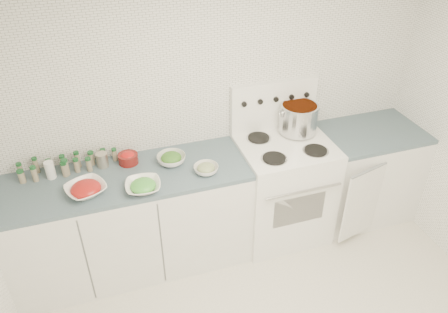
# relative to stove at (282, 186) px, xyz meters

# --- Properties ---
(room_walls) EXTENTS (3.54, 3.04, 2.52)m
(room_walls) POSITION_rel_stove_xyz_m (-0.48, -1.19, 1.06)
(room_walls) COLOR white
(room_walls) RESTS_ON ground
(counter_left) EXTENTS (1.85, 0.62, 0.90)m
(counter_left) POSITION_rel_stove_xyz_m (-1.30, 0.00, -0.05)
(counter_left) COLOR white
(counter_left) RESTS_ON ground
(stove) EXTENTS (0.76, 0.70, 1.36)m
(stove) POSITION_rel_stove_xyz_m (0.00, 0.00, 0.00)
(stove) COLOR white
(stove) RESTS_ON ground
(counter_right) EXTENTS (0.89, 0.73, 0.90)m
(counter_right) POSITION_rel_stove_xyz_m (0.82, 0.00, -0.05)
(counter_right) COLOR white
(counter_right) RESTS_ON ground
(stock_pot) EXTENTS (0.34, 0.32, 0.24)m
(stock_pot) POSITION_rel_stove_xyz_m (0.17, 0.15, 0.58)
(stock_pot) COLOR silver
(stock_pot) RESTS_ON stove
(bowl_tomato) EXTENTS (0.35, 0.35, 0.09)m
(bowl_tomato) POSITION_rel_stove_xyz_m (-1.59, -0.11, 0.44)
(bowl_tomato) COLOR white
(bowl_tomato) RESTS_ON counter_left
(bowl_snowpea) EXTENTS (0.27, 0.27, 0.08)m
(bowl_snowpea) POSITION_rel_stove_xyz_m (-1.20, -0.20, 0.44)
(bowl_snowpea) COLOR white
(bowl_snowpea) RESTS_ON counter_left
(bowl_broccoli) EXTENTS (0.28, 0.28, 0.09)m
(bowl_broccoli) POSITION_rel_stove_xyz_m (-0.94, 0.07, 0.44)
(bowl_broccoli) COLOR white
(bowl_broccoli) RESTS_ON counter_left
(bowl_zucchini) EXTENTS (0.19, 0.19, 0.07)m
(bowl_zucchini) POSITION_rel_stove_xyz_m (-0.72, -0.13, 0.44)
(bowl_zucchini) COLOR white
(bowl_zucchini) RESTS_ON counter_left
(bowl_pepper) EXTENTS (0.15, 0.15, 0.09)m
(bowl_pepper) POSITION_rel_stove_xyz_m (-1.25, 0.18, 0.45)
(bowl_pepper) COLOR #611310
(bowl_pepper) RESTS_ON counter_left
(salt_canister) EXTENTS (0.08, 0.08, 0.14)m
(salt_canister) POSITION_rel_stove_xyz_m (-1.82, 0.16, 0.47)
(salt_canister) COLOR white
(salt_canister) RESTS_ON counter_left
(tin_can) EXTENTS (0.11, 0.11, 0.11)m
(tin_can) POSITION_rel_stove_xyz_m (-1.45, 0.19, 0.46)
(tin_can) COLOR #ACA191
(tin_can) RESTS_ON counter_left
(spice_cluster) EXTENTS (0.72, 0.16, 0.13)m
(spice_cluster) POSITION_rel_stove_xyz_m (-1.73, 0.21, 0.46)
(spice_cluster) COLOR gray
(spice_cluster) RESTS_ON counter_left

